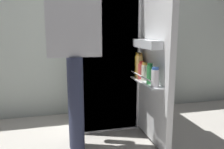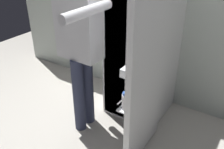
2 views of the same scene
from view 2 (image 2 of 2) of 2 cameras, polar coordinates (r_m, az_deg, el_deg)
ground_plane at (r=2.76m, az=0.60°, el=-13.08°), size 6.63×6.63×0.00m
kitchen_wall at (r=2.94m, az=10.83°, el=16.26°), size 4.40×0.10×2.45m
refrigerator at (r=2.65m, az=7.16°, el=7.98°), size 0.69×1.24×1.82m
person at (r=2.37m, az=-7.11°, el=7.64°), size 0.53×0.73×1.66m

